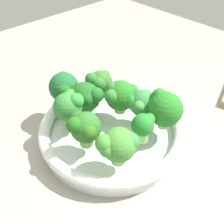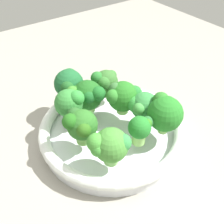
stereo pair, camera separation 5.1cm
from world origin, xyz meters
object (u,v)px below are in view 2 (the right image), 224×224
(broccoli_floret_2, at_px, (124,97))
(broccoli_floret_5, at_px, (105,82))
(broccoli_floret_3, at_px, (70,103))
(broccoli_floret_4, at_px, (81,125))
(broccoli_floret_0, at_px, (87,96))
(broccoli_floret_6, at_px, (110,145))
(broccoli_floret_7, at_px, (143,106))
(broccoli_floret_8, at_px, (165,112))
(bowl, at_px, (112,131))
(broccoli_floret_9, at_px, (141,128))
(broccoli_floret_1, at_px, (69,84))

(broccoli_floret_2, distance_m, broccoli_floret_5, 0.07)
(broccoli_floret_3, distance_m, broccoli_floret_4, 0.07)
(broccoli_floret_0, height_order, broccoli_floret_6, same)
(broccoli_floret_7, distance_m, broccoli_floret_8, 0.05)
(broccoli_floret_0, height_order, broccoli_floret_8, broccoli_floret_8)
(broccoli_floret_0, xyz_separation_m, broccoli_floret_2, (-0.05, -0.06, 0.00))
(bowl, xyz_separation_m, broccoli_floret_4, (-0.01, 0.07, 0.06))
(bowl, height_order, broccoli_floret_2, broccoli_floret_2)
(broccoli_floret_2, height_order, broccoli_floret_3, broccoli_floret_3)
(bowl, distance_m, broccoli_floret_8, 0.12)
(broccoli_floret_6, distance_m, broccoli_floret_9, 0.07)
(broccoli_floret_3, bearing_deg, broccoli_floret_2, -113.46)
(broccoli_floret_1, bearing_deg, broccoli_floret_5, -109.17)
(broccoli_floret_5, bearing_deg, broccoli_floret_1, 70.83)
(broccoli_floret_1, distance_m, broccoli_floret_7, 0.16)
(broccoli_floret_0, xyz_separation_m, broccoli_floret_3, (-0.00, 0.04, 0.00))
(broccoli_floret_7, bearing_deg, broccoli_floret_9, 135.69)
(broccoli_floret_1, height_order, broccoli_floret_2, broccoli_floret_1)
(broccoli_floret_4, xyz_separation_m, broccoli_floret_8, (-0.06, -0.14, 0.00))
(bowl, xyz_separation_m, broccoli_floret_6, (-0.08, 0.06, 0.06))
(broccoli_floret_0, distance_m, broccoli_floret_6, 0.14)
(broccoli_floret_6, bearing_deg, broccoli_floret_5, -32.57)
(broccoli_floret_1, height_order, broccoli_floret_3, broccoli_floret_1)
(broccoli_floret_1, height_order, broccoli_floret_5, broccoli_floret_1)
(broccoli_floret_1, relative_size, broccoli_floret_4, 1.09)
(bowl, bearing_deg, broccoli_floret_5, -27.11)
(broccoli_floret_6, relative_size, broccoli_floret_9, 1.22)
(broccoli_floret_2, distance_m, broccoli_floret_8, 0.09)
(broccoli_floret_1, bearing_deg, broccoli_floret_2, -144.89)
(broccoli_floret_8, relative_size, broccoli_floret_9, 1.33)
(broccoli_floret_1, height_order, broccoli_floret_9, broccoli_floret_1)
(bowl, height_order, broccoli_floret_7, broccoli_floret_7)
(broccoli_floret_7, height_order, broccoli_floret_8, broccoli_floret_8)
(broccoli_floret_5, bearing_deg, broccoli_floret_6, 147.43)
(broccoli_floret_4, bearing_deg, broccoli_floret_0, -39.32)
(broccoli_floret_0, xyz_separation_m, broccoli_floret_1, (0.05, 0.01, 0.00))
(broccoli_floret_4, distance_m, broccoli_floret_5, 0.15)
(broccoli_floret_8, bearing_deg, broccoli_floret_1, 28.01)
(broccoli_floret_6, height_order, broccoli_floret_7, broccoli_floret_6)
(broccoli_floret_9, bearing_deg, broccoli_floret_3, 29.66)
(broccoli_floret_6, relative_size, broccoli_floret_7, 1.11)
(broccoli_floret_2, xyz_separation_m, broccoli_floret_6, (-0.09, 0.10, 0.00))
(broccoli_floret_2, relative_size, broccoli_floret_9, 1.29)
(broccoli_floret_1, bearing_deg, broccoli_floret_7, -148.23)
(broccoli_floret_1, bearing_deg, bowl, -164.86)
(bowl, height_order, broccoli_floret_8, broccoli_floret_8)
(bowl, relative_size, broccoli_floret_0, 4.18)
(broccoli_floret_0, height_order, broccoli_floret_4, same)
(broccoli_floret_3, xyz_separation_m, broccoli_floret_8, (-0.13, -0.13, 0.00))
(broccoli_floret_4, bearing_deg, broccoli_floret_1, -19.81)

